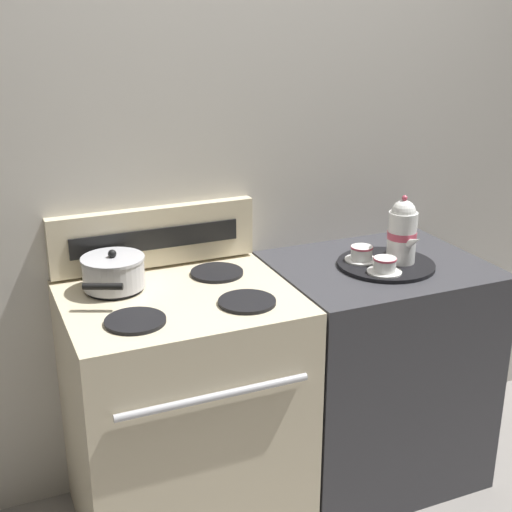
{
  "coord_description": "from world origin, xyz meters",
  "views": [
    {
      "loc": [
        -1.0,
        -2.07,
        1.8
      ],
      "look_at": [
        -0.09,
        0.06,
        0.96
      ],
      "focal_mm": 50.0,
      "sensor_mm": 36.0,
      "label": 1
    }
  ],
  "objects_px": {
    "serving_tray": "(386,264)",
    "teacup_right": "(385,265)",
    "saucepan": "(113,272)",
    "creamer_jug": "(402,243)",
    "teacup_left": "(362,254)",
    "stove": "(184,413)",
    "teapot": "(403,232)"
  },
  "relations": [
    {
      "from": "saucepan",
      "to": "teapot",
      "type": "height_order",
      "value": "teapot"
    },
    {
      "from": "teacup_left",
      "to": "creamer_jug",
      "type": "relative_size",
      "value": 1.49
    },
    {
      "from": "saucepan",
      "to": "creamer_jug",
      "type": "xyz_separation_m",
      "value": [
        1.07,
        -0.1,
        -0.01
      ]
    },
    {
      "from": "teacup_left",
      "to": "teacup_right",
      "type": "bearing_deg",
      "value": -85.45
    },
    {
      "from": "saucepan",
      "to": "teapot",
      "type": "xyz_separation_m",
      "value": [
        1.01,
        -0.18,
        0.07
      ]
    },
    {
      "from": "stove",
      "to": "serving_tray",
      "type": "relative_size",
      "value": 2.53
    },
    {
      "from": "creamer_jug",
      "to": "serving_tray",
      "type": "bearing_deg",
      "value": -150.05
    },
    {
      "from": "saucepan",
      "to": "teacup_left",
      "type": "distance_m",
      "value": 0.89
    },
    {
      "from": "stove",
      "to": "creamer_jug",
      "type": "xyz_separation_m",
      "value": [
        0.88,
        0.04,
        0.49
      ]
    },
    {
      "from": "teacup_left",
      "to": "teacup_right",
      "type": "distance_m",
      "value": 0.14
    },
    {
      "from": "serving_tray",
      "to": "creamer_jug",
      "type": "xyz_separation_m",
      "value": [
        0.11,
        0.06,
        0.05
      ]
    },
    {
      "from": "teacup_right",
      "to": "serving_tray",
      "type": "bearing_deg",
      "value": 53.59
    },
    {
      "from": "teacup_left",
      "to": "teacup_right",
      "type": "xyz_separation_m",
      "value": [
        0.01,
        -0.14,
        0.0
      ]
    },
    {
      "from": "saucepan",
      "to": "serving_tray",
      "type": "distance_m",
      "value": 0.97
    },
    {
      "from": "saucepan",
      "to": "teacup_left",
      "type": "bearing_deg",
      "value": -7.14
    },
    {
      "from": "saucepan",
      "to": "serving_tray",
      "type": "relative_size",
      "value": 0.82
    },
    {
      "from": "teacup_right",
      "to": "creamer_jug",
      "type": "bearing_deg",
      "value": 40.53
    },
    {
      "from": "stove",
      "to": "teacup_right",
      "type": "bearing_deg",
      "value": -8.78
    },
    {
      "from": "teacup_left",
      "to": "creamer_jug",
      "type": "distance_m",
      "value": 0.18
    },
    {
      "from": "serving_tray",
      "to": "teacup_left",
      "type": "height_order",
      "value": "teacup_left"
    },
    {
      "from": "teapot",
      "to": "creamer_jug",
      "type": "height_order",
      "value": "teapot"
    },
    {
      "from": "saucepan",
      "to": "teacup_right",
      "type": "height_order",
      "value": "saucepan"
    },
    {
      "from": "saucepan",
      "to": "creamer_jug",
      "type": "bearing_deg",
      "value": -5.48
    },
    {
      "from": "teacup_right",
      "to": "creamer_jug",
      "type": "xyz_separation_m",
      "value": [
        0.17,
        0.15,
        0.01
      ]
    },
    {
      "from": "teacup_right",
      "to": "teacup_left",
      "type": "bearing_deg",
      "value": 94.55
    },
    {
      "from": "stove",
      "to": "teacup_left",
      "type": "distance_m",
      "value": 0.85
    },
    {
      "from": "teacup_left",
      "to": "creamer_jug",
      "type": "height_order",
      "value": "creamer_jug"
    },
    {
      "from": "stove",
      "to": "serving_tray",
      "type": "height_order",
      "value": "serving_tray"
    },
    {
      "from": "creamer_jug",
      "to": "teacup_left",
      "type": "bearing_deg",
      "value": -177.29
    },
    {
      "from": "stove",
      "to": "saucepan",
      "type": "xyz_separation_m",
      "value": [
        -0.18,
        0.14,
        0.5
      ]
    },
    {
      "from": "serving_tray",
      "to": "teacup_right",
      "type": "xyz_separation_m",
      "value": [
        -0.06,
        -0.08,
        0.03
      ]
    },
    {
      "from": "saucepan",
      "to": "creamer_jug",
      "type": "distance_m",
      "value": 1.07
    }
  ]
}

